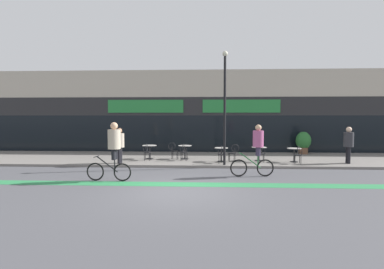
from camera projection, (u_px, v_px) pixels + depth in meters
name	position (u px, v px, depth m)	size (l,w,h in m)	color
ground_plane	(179.00, 192.00, 9.75)	(120.00, 120.00, 0.00)	#4C4C51
sidewalk_slab	(191.00, 159.00, 16.98)	(40.00, 5.50, 0.12)	slate
storefront_facade	(194.00, 113.00, 21.51)	(40.00, 4.06, 5.49)	#B2A899
bike_lane_stripe	(181.00, 184.00, 10.80)	(36.00, 0.70, 0.01)	#2D844C
bistro_table_0	(149.00, 149.00, 16.43)	(0.78, 0.78, 0.75)	black
bistro_table_1	(185.00, 149.00, 16.38)	(0.74, 0.74, 0.75)	black
bistro_table_2	(221.00, 152.00, 15.45)	(0.69, 0.69, 0.72)	black
bistro_table_3	(259.00, 151.00, 15.72)	(0.76, 0.76, 0.73)	black
bistro_table_4	(294.00, 152.00, 15.29)	(0.71, 0.71, 0.71)	black
cafe_chair_0_near	(147.00, 151.00, 15.80)	(0.40, 0.58, 0.90)	black
cafe_chair_1_near	(184.00, 151.00, 15.76)	(0.46, 0.60, 0.90)	black
cafe_chair_1_side	(174.00, 150.00, 16.42)	(0.59, 0.43, 0.90)	black
cafe_chair_2_near	(222.00, 153.00, 14.83)	(0.42, 0.58, 0.90)	black
cafe_chair_2_side	(233.00, 152.00, 15.43)	(0.59, 0.44, 0.90)	black
cafe_chair_3_near	(261.00, 152.00, 15.09)	(0.41, 0.58, 0.90)	black
cafe_chair_4_near	(298.00, 153.00, 14.67)	(0.43, 0.59, 0.90)	black
planter_pot	(303.00, 142.00, 18.61)	(0.92, 0.92, 1.38)	brown
lamp_post	(225.00, 100.00, 14.22)	(0.26, 0.26, 5.42)	black
cyclist_0	(256.00, 147.00, 12.18)	(1.79, 0.52, 2.12)	black
cyclist_1	(113.00, 146.00, 11.30)	(1.75, 0.53, 2.23)	black
pedestrian_near_end	(349.00, 142.00, 14.80)	(0.50, 0.50, 1.82)	black
pedestrian_far_end	(120.00, 142.00, 14.87)	(0.53, 0.53, 1.75)	black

